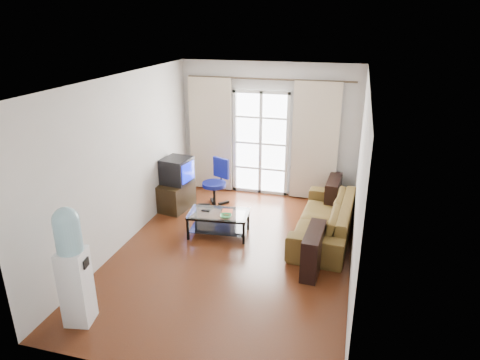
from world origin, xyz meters
name	(u,v)px	position (x,y,z in m)	size (l,w,h in m)	color
floor	(233,252)	(0.00, 0.00, 0.00)	(5.20, 5.20, 0.00)	#562914
ceiling	(232,79)	(0.00, 0.00, 2.70)	(5.20, 5.20, 0.00)	white
wall_back	(269,130)	(0.00, 2.60, 1.35)	(3.60, 0.02, 2.70)	silver
wall_front	(154,265)	(0.00, -2.60, 1.35)	(3.60, 0.02, 2.70)	silver
wall_left	(123,162)	(-1.80, 0.00, 1.35)	(0.02, 5.20, 2.70)	silver
wall_right	(359,184)	(1.80, 0.00, 1.35)	(0.02, 5.20, 2.70)	silver
french_door	(261,144)	(-0.15, 2.54, 1.07)	(1.16, 0.06, 2.15)	white
curtain_rod	(269,79)	(0.00, 2.50, 2.38)	(0.04, 0.04, 3.30)	#4C3F2D
curtain_left	(211,135)	(-1.20, 2.48, 1.20)	(0.90, 0.07, 2.35)	beige
curtain_right	(315,142)	(0.95, 2.48, 1.20)	(0.90, 0.07, 2.35)	beige
radiator	(305,183)	(0.80, 2.50, 0.33)	(0.64, 0.12, 0.64)	#9D9DA0
sofa	(325,218)	(1.32, 0.96, 0.32)	(0.99, 2.25, 0.64)	olive
coffee_table	(219,221)	(-0.41, 0.52, 0.26)	(1.06, 0.67, 0.41)	silver
bowl	(226,216)	(-0.24, 0.38, 0.43)	(0.23, 0.23, 0.05)	#2E7F4A
book	(222,212)	(-0.36, 0.54, 0.42)	(0.22, 0.27, 0.02)	#AB151E
remote	(206,211)	(-0.64, 0.53, 0.41)	(0.15, 0.04, 0.02)	black
tv_stand	(176,196)	(-1.53, 1.32, 0.26)	(0.48, 0.71, 0.52)	black
crt_tv	(176,170)	(-1.53, 1.38, 0.77)	(0.59, 0.59, 0.48)	black
task_chair	(215,193)	(-0.83, 1.62, 0.28)	(0.86, 0.86, 0.95)	black
water_cooler	(73,265)	(-1.35, -2.05, 0.80)	(0.36, 0.36, 1.52)	white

